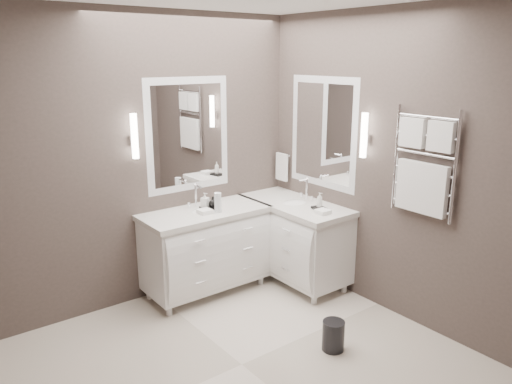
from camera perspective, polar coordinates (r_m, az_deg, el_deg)
floor at (r=4.05m, az=-1.64°, el=-19.17°), size 3.20×3.00×0.01m
wall_back at (r=4.74m, az=-12.49°, el=3.53°), size 3.20×0.01×2.70m
wall_front at (r=2.47m, az=19.16°, el=-7.87°), size 3.20×0.01×2.70m
wall_right at (r=4.57m, az=14.81°, el=2.93°), size 0.01×3.00×2.70m
vanity_back at (r=4.95m, az=-5.79°, el=-6.13°), size 1.24×0.59×0.97m
vanity_right at (r=5.20m, az=4.39°, el=-5.04°), size 0.59×1.24×0.97m
mirror_back at (r=4.90m, az=-7.75°, el=6.49°), size 0.90×0.02×1.10m
mirror_right at (r=5.04m, az=7.65°, el=6.74°), size 0.02×0.90×1.10m
sconce_back at (r=4.58m, az=-13.71°, el=6.13°), size 0.06×0.06×0.40m
sconce_right at (r=4.60m, az=12.23°, el=6.26°), size 0.06×0.06×0.40m
towel_bar_corner at (r=5.49m, az=2.97°, el=2.95°), size 0.03×0.22×0.30m
towel_ladder at (r=4.29m, az=18.59°, el=2.43°), size 0.06×0.58×0.90m
waste_bin at (r=4.20m, az=8.83°, el=-15.91°), size 0.21×0.21×0.25m
amenity_tray_back at (r=4.86m, az=-5.42°, el=-1.85°), size 0.18×0.16×0.02m
amenity_tray_right at (r=4.87m, az=7.24°, el=-1.86°), size 0.14×0.17×0.02m
water_bottle at (r=4.74m, az=-4.38°, el=-1.21°), size 0.08×0.08×0.19m
soap_bottle_a at (r=4.83m, az=-5.87°, el=-0.92°), size 0.08×0.08×0.14m
soap_bottle_b at (r=4.83m, az=-4.95°, el=-1.13°), size 0.09×0.09×0.11m
soap_bottle_c at (r=4.85m, az=7.28°, el=-0.92°), size 0.07×0.07×0.15m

